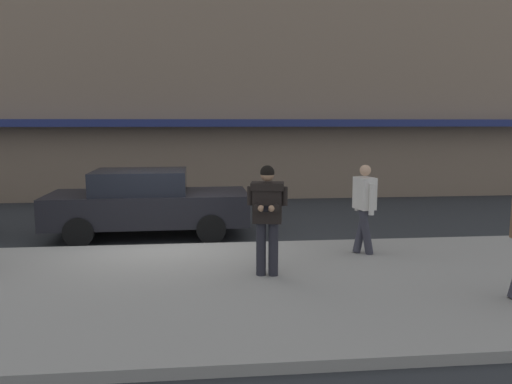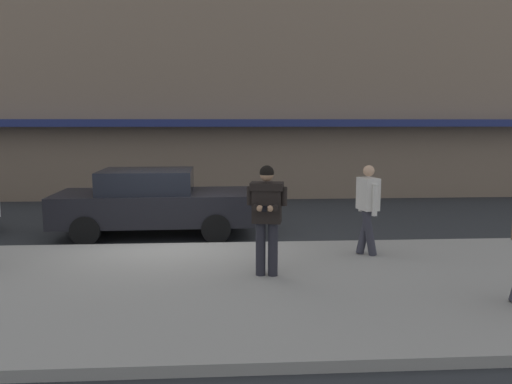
# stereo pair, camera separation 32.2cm
# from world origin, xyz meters

# --- Properties ---
(ground_plane) EXTENTS (80.00, 80.00, 0.00)m
(ground_plane) POSITION_xyz_m (0.00, 0.00, 0.00)
(ground_plane) COLOR #2B2D30
(sidewalk) EXTENTS (32.00, 5.30, 0.14)m
(sidewalk) POSITION_xyz_m (1.00, -2.85, 0.07)
(sidewalk) COLOR #99968E
(sidewalk) RESTS_ON ground
(curb_paint_line) EXTENTS (28.00, 0.12, 0.01)m
(curb_paint_line) POSITION_xyz_m (1.00, 0.05, 0.00)
(curb_paint_line) COLOR silver
(curb_paint_line) RESTS_ON ground
(storefront_facade) EXTENTS (28.00, 4.70, 10.60)m
(storefront_facade) POSITION_xyz_m (1.00, 8.49, 5.29)
(storefront_facade) COLOR #84705B
(storefront_facade) RESTS_ON ground
(parked_sedan_mid) EXTENTS (4.53, 2.00, 1.54)m
(parked_sedan_mid) POSITION_xyz_m (-0.49, 1.18, 0.79)
(parked_sedan_mid) COLOR black
(parked_sedan_mid) RESTS_ON ground
(man_texting_on_phone) EXTENTS (0.64, 0.63, 1.81)m
(man_texting_on_phone) POSITION_xyz_m (1.83, -2.52, 1.25)
(man_texting_on_phone) COLOR #23232B
(man_texting_on_phone) RESTS_ON sidewalk
(pedestrian_in_light_coat) EXTENTS (0.39, 0.59, 1.70)m
(pedestrian_in_light_coat) POSITION_xyz_m (3.83, -1.34, 1.11)
(pedestrian_in_light_coat) COLOR #33333D
(pedestrian_in_light_coat) RESTS_ON sidewalk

